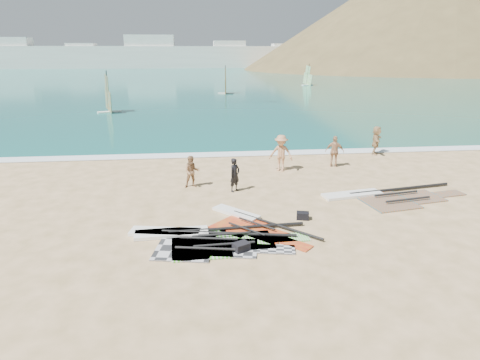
{
  "coord_description": "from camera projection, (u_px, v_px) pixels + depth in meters",
  "views": [
    {
      "loc": [
        -3.18,
        -12.01,
        6.18
      ],
      "look_at": [
        -1.46,
        4.0,
        1.0
      ],
      "focal_mm": 30.0,
      "sensor_mm": 36.0,
      "label": 1
    }
  ],
  "objects": [
    {
      "name": "windsurfer_right",
      "position": [
        308.0,
        79.0,
        75.65
      ],
      "size": [
        2.29,
        2.52,
        4.05
      ],
      "rotation": [
        0.0,
        0.0,
        0.4
      ],
      "color": "white",
      "rests_on": "ground"
    },
    {
      "name": "gear_bag_far",
      "position": [
        303.0,
        216.0,
        15.44
      ],
      "size": [
        0.53,
        0.43,
        0.28
      ],
      "primitive_type": "cube",
      "rotation": [
        0.0,
        0.0,
        -0.25
      ],
      "color": "black",
      "rests_on": "ground"
    },
    {
      "name": "surf_line",
      "position": [
        249.0,
        154.0,
        25.23
      ],
      "size": [
        300.0,
        1.2,
        0.04
      ],
      "primitive_type": "cube",
      "color": "white",
      "rests_on": "ground"
    },
    {
      "name": "rig_red",
      "position": [
        249.0,
        223.0,
        15.03
      ],
      "size": [
        3.91,
        4.33,
        0.19
      ],
      "rotation": [
        0.0,
        0.0,
        -0.79
      ],
      "color": "red",
      "rests_on": "ground"
    },
    {
      "name": "beachgoer_mid",
      "position": [
        281.0,
        153.0,
        21.45
      ],
      "size": [
        1.46,
        1.19,
        1.97
      ],
      "primitive_type": "imported",
      "rotation": [
        0.0,
        0.0,
        -0.43
      ],
      "color": "tan",
      "rests_on": "ground"
    },
    {
      "name": "beachgoer_right",
      "position": [
        376.0,
        140.0,
        25.0
      ],
      "size": [
        1.23,
        1.71,
        1.78
      ],
      "primitive_type": "imported",
      "rotation": [
        0.0,
        0.0,
        1.09
      ],
      "color": "tan",
      "rests_on": "ground"
    },
    {
      "name": "beachgoer_back",
      "position": [
        335.0,
        151.0,
        22.28
      ],
      "size": [
        1.11,
        0.77,
        1.74
      ],
      "primitive_type": "imported",
      "rotation": [
        0.0,
        0.0,
        2.77
      ],
      "color": "tan",
      "rests_on": "ground"
    },
    {
      "name": "person_wetsuit",
      "position": [
        235.0,
        175.0,
        18.34
      ],
      "size": [
        0.68,
        0.66,
        1.56
      ],
      "primitive_type": "imported",
      "rotation": [
        0.0,
        0.0,
        0.71
      ],
      "color": "black",
      "rests_on": "ground"
    },
    {
      "name": "rig_grey",
      "position": [
        195.0,
        240.0,
        13.67
      ],
      "size": [
        5.86,
        2.82,
        0.2
      ],
      "rotation": [
        0.0,
        0.0,
        -0.18
      ],
      "color": "#2A2B2D",
      "rests_on": "ground"
    },
    {
      "name": "ground",
      "position": [
        295.0,
        242.0,
        13.58
      ],
      "size": [
        300.0,
        300.0,
        0.0
      ],
      "primitive_type": "plane",
      "color": "#E1B583",
      "rests_on": "ground"
    },
    {
      "name": "rig_green",
      "position": [
        207.0,
        237.0,
        13.85
      ],
      "size": [
        6.1,
        2.44,
        0.2
      ],
      "rotation": [
        0.0,
        0.0,
        0.05
      ],
      "color": "#40BF19",
      "rests_on": "ground"
    },
    {
      "name": "windsurfer_centre",
      "position": [
        226.0,
        85.0,
        60.63
      ],
      "size": [
        2.39,
        2.85,
        4.26
      ],
      "rotation": [
        0.0,
        0.0,
        -0.11
      ],
      "color": "white",
      "rests_on": "ground"
    },
    {
      "name": "beachgoer_left",
      "position": [
        192.0,
        172.0,
        18.91
      ],
      "size": [
        0.8,
        0.65,
        1.53
      ],
      "primitive_type": "imported",
      "rotation": [
        0.0,
        0.0,
        0.09
      ],
      "color": "#986F4A",
      "rests_on": "ground"
    },
    {
      "name": "windsurfer_left",
      "position": [
        108.0,
        101.0,
        41.83
      ],
      "size": [
        2.47,
        2.72,
        4.36
      ],
      "rotation": [
        0.0,
        0.0,
        0.4
      ],
      "color": "white",
      "rests_on": "ground"
    },
    {
      "name": "gear_bag_near",
      "position": [
        241.0,
        247.0,
        12.91
      ],
      "size": [
        0.61,
        0.55,
        0.32
      ],
      "primitive_type": "cube",
      "rotation": [
        0.0,
        0.0,
        0.48
      ],
      "color": "black",
      "rests_on": "ground"
    },
    {
      "name": "sea",
      "position": [
        205.0,
        70.0,
        138.53
      ],
      "size": [
        300.0,
        240.0,
        0.06
      ],
      "primitive_type": "cube",
      "color": "#0C5354",
      "rests_on": "ground"
    },
    {
      "name": "headland_main",
      "position": [
        440.0,
        69.0,
        145.25
      ],
      "size": [
        143.0,
        143.0,
        45.0
      ],
      "primitive_type": "cone",
      "color": "brown",
      "rests_on": "ground"
    },
    {
      "name": "rig_orange",
      "position": [
        385.0,
        196.0,
        17.8
      ],
      "size": [
        6.6,
        3.1,
        0.21
      ],
      "rotation": [
        0.0,
        0.0,
        0.18
      ],
      "color": "#E74D06",
      "rests_on": "ground"
    },
    {
      "name": "far_town",
      "position": [
        162.0,
        56.0,
        152.59
      ],
      "size": [
        160.0,
        8.0,
        12.0
      ],
      "color": "white",
      "rests_on": "ground"
    }
  ]
}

